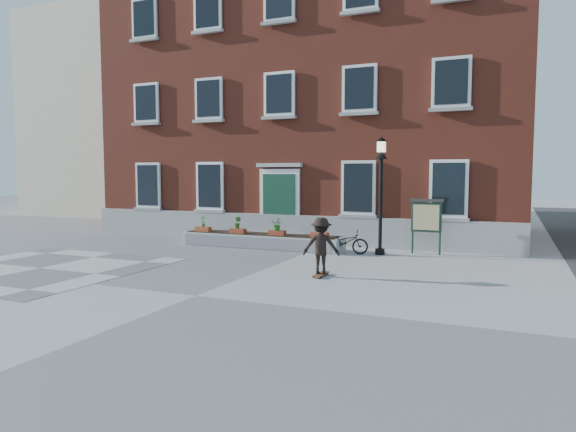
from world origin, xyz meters
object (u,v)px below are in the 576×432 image
at_px(lamp_post, 381,179).
at_px(skateboarder, 321,246).
at_px(bicycle, 345,242).
at_px(notice_board, 426,217).

xyz_separation_m(lamp_post, skateboarder, (-0.57, -4.24, -1.72)).
relative_size(bicycle, lamp_post, 0.40).
bearing_deg(notice_board, skateboarder, -111.70).
height_order(bicycle, skateboarder, skateboarder).
height_order(bicycle, notice_board, notice_board).
bearing_deg(skateboarder, bicycle, 98.10).
height_order(notice_board, skateboarder, notice_board).
relative_size(notice_board, skateboarder, 1.19).
xyz_separation_m(bicycle, skateboarder, (0.55, -3.89, 0.40)).
bearing_deg(lamp_post, notice_board, 26.90).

